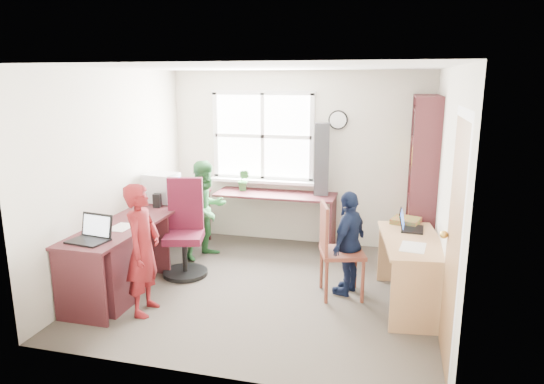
{
  "coord_description": "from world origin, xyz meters",
  "views": [
    {
      "loc": [
        1.3,
        -4.87,
        2.29
      ],
      "look_at": [
        0.0,
        0.25,
        1.05
      ],
      "focal_mm": 32.0,
      "sensor_mm": 36.0,
      "label": 1
    }
  ],
  "objects_px": {
    "l_desk": "(146,248)",
    "wooden_chair": "(335,247)",
    "crt_monitor": "(162,188)",
    "swivel_chair": "(185,234)",
    "laptop_right": "(408,225)",
    "cd_tower": "(322,159)",
    "right_desk": "(411,258)",
    "potted_plant": "(244,180)",
    "bookshelf": "(421,187)",
    "person_red": "(143,249)",
    "person_navy": "(349,243)",
    "person_green": "(206,210)",
    "laptop_left": "(92,235)"
  },
  "relations": [
    {
      "from": "right_desk",
      "to": "laptop_left",
      "type": "bearing_deg",
      "value": -170.44
    },
    {
      "from": "crt_monitor",
      "to": "person_navy",
      "type": "bearing_deg",
      "value": -3.75
    },
    {
      "from": "swivel_chair",
      "to": "person_red",
      "type": "height_order",
      "value": "person_red"
    },
    {
      "from": "swivel_chair",
      "to": "cd_tower",
      "type": "xyz_separation_m",
      "value": [
        1.42,
        1.31,
        0.74
      ]
    },
    {
      "from": "bookshelf",
      "to": "swivel_chair",
      "type": "distance_m",
      "value": 2.93
    },
    {
      "from": "potted_plant",
      "to": "wooden_chair",
      "type": "bearing_deg",
      "value": -44.71
    },
    {
      "from": "right_desk",
      "to": "person_green",
      "type": "height_order",
      "value": "person_green"
    },
    {
      "from": "swivel_chair",
      "to": "person_green",
      "type": "relative_size",
      "value": 0.89
    },
    {
      "from": "crt_monitor",
      "to": "person_green",
      "type": "bearing_deg",
      "value": 26.29
    },
    {
      "from": "laptop_right",
      "to": "cd_tower",
      "type": "height_order",
      "value": "cd_tower"
    },
    {
      "from": "laptop_left",
      "to": "person_navy",
      "type": "height_order",
      "value": "person_navy"
    },
    {
      "from": "person_green",
      "to": "l_desk",
      "type": "bearing_deg",
      "value": -168.24
    },
    {
      "from": "wooden_chair",
      "to": "bookshelf",
      "type": "bearing_deg",
      "value": 36.28
    },
    {
      "from": "laptop_left",
      "to": "potted_plant",
      "type": "distance_m",
      "value": 2.54
    },
    {
      "from": "swivel_chair",
      "to": "laptop_right",
      "type": "xyz_separation_m",
      "value": [
        2.55,
        0.1,
        0.27
      ]
    },
    {
      "from": "bookshelf",
      "to": "potted_plant",
      "type": "distance_m",
      "value": 2.39
    },
    {
      "from": "right_desk",
      "to": "crt_monitor",
      "type": "relative_size",
      "value": 3.09
    },
    {
      "from": "bookshelf",
      "to": "person_navy",
      "type": "height_order",
      "value": "bookshelf"
    },
    {
      "from": "wooden_chair",
      "to": "laptop_right",
      "type": "height_order",
      "value": "wooden_chair"
    },
    {
      "from": "cd_tower",
      "to": "person_green",
      "type": "bearing_deg",
      "value": -160.81
    },
    {
      "from": "cd_tower",
      "to": "potted_plant",
      "type": "xyz_separation_m",
      "value": [
        -1.09,
        -0.05,
        -0.33
      ]
    },
    {
      "from": "right_desk",
      "to": "swivel_chair",
      "type": "xyz_separation_m",
      "value": [
        -2.59,
        0.23,
        -0.03
      ]
    },
    {
      "from": "right_desk",
      "to": "potted_plant",
      "type": "height_order",
      "value": "potted_plant"
    },
    {
      "from": "person_navy",
      "to": "right_desk",
      "type": "bearing_deg",
      "value": 96.4
    },
    {
      "from": "wooden_chair",
      "to": "crt_monitor",
      "type": "height_order",
      "value": "crt_monitor"
    },
    {
      "from": "l_desk",
      "to": "wooden_chair",
      "type": "distance_m",
      "value": 2.08
    },
    {
      "from": "crt_monitor",
      "to": "laptop_right",
      "type": "xyz_separation_m",
      "value": [
        3.03,
        -0.3,
        -0.18
      ]
    },
    {
      "from": "laptop_left",
      "to": "person_red",
      "type": "relative_size",
      "value": 0.3
    },
    {
      "from": "crt_monitor",
      "to": "swivel_chair",
      "type": "bearing_deg",
      "value": -32.06
    },
    {
      "from": "bookshelf",
      "to": "person_green",
      "type": "xyz_separation_m",
      "value": [
        -2.66,
        -0.41,
        -0.36
      ]
    },
    {
      "from": "bookshelf",
      "to": "person_red",
      "type": "xyz_separation_m",
      "value": [
        -2.68,
        -2.02,
        -0.34
      ]
    },
    {
      "from": "laptop_right",
      "to": "person_green",
      "type": "xyz_separation_m",
      "value": [
        -2.5,
        0.48,
        -0.12
      ]
    },
    {
      "from": "wooden_chair",
      "to": "person_red",
      "type": "xyz_separation_m",
      "value": [
        -1.78,
        -0.84,
        0.1
      ]
    },
    {
      "from": "person_navy",
      "to": "l_desk",
      "type": "bearing_deg",
      "value": -60.47
    },
    {
      "from": "bookshelf",
      "to": "wooden_chair",
      "type": "relative_size",
      "value": 2.06
    },
    {
      "from": "laptop_left",
      "to": "potted_plant",
      "type": "height_order",
      "value": "potted_plant"
    },
    {
      "from": "right_desk",
      "to": "crt_monitor",
      "type": "xyz_separation_m",
      "value": [
        -3.07,
        0.63,
        0.42
      ]
    },
    {
      "from": "cd_tower",
      "to": "wooden_chair",
      "type": "bearing_deg",
      "value": -84.52
    },
    {
      "from": "right_desk",
      "to": "person_navy",
      "type": "height_order",
      "value": "person_navy"
    },
    {
      "from": "l_desk",
      "to": "swivel_chair",
      "type": "distance_m",
      "value": 0.55
    },
    {
      "from": "l_desk",
      "to": "bookshelf",
      "type": "bearing_deg",
      "value": 26.43
    },
    {
      "from": "wooden_chair",
      "to": "l_desk",
      "type": "bearing_deg",
      "value": 171.65
    },
    {
      "from": "laptop_right",
      "to": "l_desk",
      "type": "bearing_deg",
      "value": 105.34
    },
    {
      "from": "crt_monitor",
      "to": "person_red",
      "type": "bearing_deg",
      "value": -62.95
    },
    {
      "from": "swivel_chair",
      "to": "laptop_left",
      "type": "height_order",
      "value": "swivel_chair"
    },
    {
      "from": "crt_monitor",
      "to": "potted_plant",
      "type": "relative_size",
      "value": 1.37
    },
    {
      "from": "laptop_left",
      "to": "person_green",
      "type": "distance_m",
      "value": 1.8
    },
    {
      "from": "laptop_left",
      "to": "person_navy",
      "type": "xyz_separation_m",
      "value": [
        2.39,
        1.07,
        -0.24
      ]
    },
    {
      "from": "right_desk",
      "to": "wooden_chair",
      "type": "xyz_separation_m",
      "value": [
        -0.78,
        0.04,
        0.04
      ]
    },
    {
      "from": "cd_tower",
      "to": "person_navy",
      "type": "height_order",
      "value": "cd_tower"
    }
  ]
}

